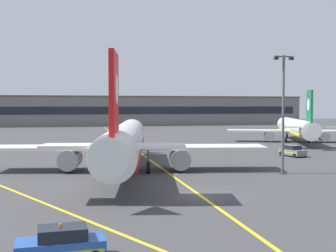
{
  "coord_description": "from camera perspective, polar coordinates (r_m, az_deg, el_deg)",
  "views": [
    {
      "loc": [
        -11.18,
        -35.34,
        7.45
      ],
      "look_at": [
        -0.57,
        11.63,
        5.28
      ],
      "focal_mm": 47.94,
      "sensor_mm": 36.0,
      "label": 1
    }
  ],
  "objects": [
    {
      "name": "safety_cone_by_nose_gear",
      "position": [
        68.61,
        -6.56,
        -3.45
      ],
      "size": [
        0.44,
        0.44,
        0.55
      ],
      "color": "orange",
      "rests_on": "ground"
    },
    {
      "name": "apron_lamp_post",
      "position": [
        50.48,
        14.43,
        1.74
      ],
      "size": [
        2.24,
        0.9,
        12.94
      ],
      "color": "#515156",
      "rests_on": "ground"
    },
    {
      "name": "service_car_second",
      "position": [
        68.68,
        15.55,
        -3.1
      ],
      "size": [
        2.66,
        4.47,
        1.79
      ],
      "color": "slate",
      "rests_on": "ground"
    },
    {
      "name": "airliner_background",
      "position": [
        95.53,
        16.0,
        -0.22
      ],
      "size": [
        27.77,
        35.06,
        10.19
      ],
      "color": "white",
      "rests_on": "ground"
    },
    {
      "name": "taxiway_centreline",
      "position": [
        66.7,
        -3.01,
        -3.83
      ],
      "size": [
        2.9,
        179.99,
        0.01
      ],
      "primitive_type": "cube",
      "rotation": [
        0.0,
        0.0,
        -0.01
      ],
      "color": "yellow",
      "rests_on": "ground"
    },
    {
      "name": "airliner_foreground",
      "position": [
        51.15,
        -5.45,
        -2.01
      ],
      "size": [
        32.34,
        41.3,
        11.65
      ],
      "color": "white",
      "rests_on": "ground"
    },
    {
      "name": "service_car_fourth",
      "position": [
        22.88,
        -13.45,
        -14.46
      ],
      "size": [
        4.29,
        2.18,
        1.79
      ],
      "color": "#2351A8",
      "rests_on": "ground"
    },
    {
      "name": "taxiway_lead_in_stripe",
      "position": [
        38.18,
        -16.92,
        -8.78
      ],
      "size": [
        27.02,
        53.84,
        0.01
      ],
      "primitive_type": "cube",
      "rotation": [
        0.0,
        0.0,
        0.46
      ],
      "color": "yellow",
      "rests_on": "ground"
    },
    {
      "name": "ground_plane",
      "position": [
        37.8,
        4.79,
        -8.79
      ],
      "size": [
        400.0,
        400.0,
        0.0
      ],
      "primitive_type": "plane",
      "color": "#3D3D3F"
    },
    {
      "name": "terminal_building",
      "position": [
        170.58,
        -6.27,
        1.94
      ],
      "size": [
        143.88,
        12.4,
        11.17
      ],
      "color": "slate",
      "rests_on": "ground"
    }
  ]
}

